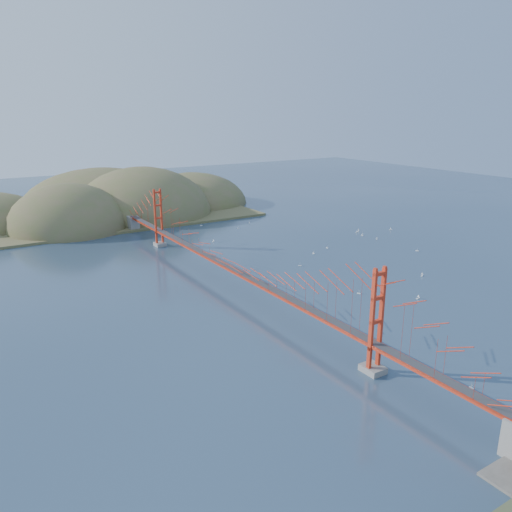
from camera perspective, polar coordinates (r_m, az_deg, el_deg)
ground at (r=77.50m, az=-2.67°, el=-3.80°), size 320.00×320.00×0.00m
bridge at (r=75.52m, az=-2.80°, el=1.24°), size 2.20×94.40×12.00m
far_headlands at (r=139.81m, az=-15.93°, el=4.77°), size 84.00×58.00×25.00m
sailboat_14 at (r=96.77m, az=6.60°, el=0.35°), size 0.46×0.55×0.64m
sailboat_16 at (r=88.92m, az=5.04°, el=-1.05°), size 0.65×0.65×0.68m
sailboat_2 at (r=77.34m, az=18.06°, el=-4.55°), size 0.60×0.50×0.69m
sailboat_7 at (r=116.56m, az=-2.05°, el=3.22°), size 0.50×0.50×0.56m
sailboat_5 at (r=102.95m, az=17.94°, el=0.64°), size 0.65×0.65×0.72m
sailboat_1 at (r=100.94m, az=8.15°, el=0.97°), size 0.47×0.52×0.59m
sailboat_13 at (r=87.75m, az=18.45°, el=-2.10°), size 0.70×0.70×0.75m
sailboat_3 at (r=105.14m, az=-4.88°, el=1.71°), size 0.54×0.44×0.64m
sailboat_17 at (r=114.81m, az=11.45°, el=2.70°), size 0.54×0.46×0.61m
sailboat_6 at (r=77.03m, az=11.68°, el=-4.15°), size 0.60×0.60×0.65m
sailboat_10 at (r=55.77m, az=23.40°, el=-13.59°), size 0.42×0.50×0.58m
sailboat_4 at (r=116.27m, az=11.63°, el=2.86°), size 0.64×0.64×0.67m
sailboat_9 at (r=112.51m, az=12.07°, el=2.39°), size 0.59×0.63×0.71m
sailboat_12 at (r=120.02m, az=-6.27°, el=3.52°), size 0.53×0.48×0.59m
sailboat_11 at (r=119.10m, az=15.13°, el=2.95°), size 0.61×0.61×0.69m
sailboat_8 at (r=109.67m, az=13.63°, el=1.92°), size 0.65×0.65×0.67m
sailboat_extra_0 at (r=122.12m, az=-0.78°, el=3.84°), size 0.50×0.50×0.55m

